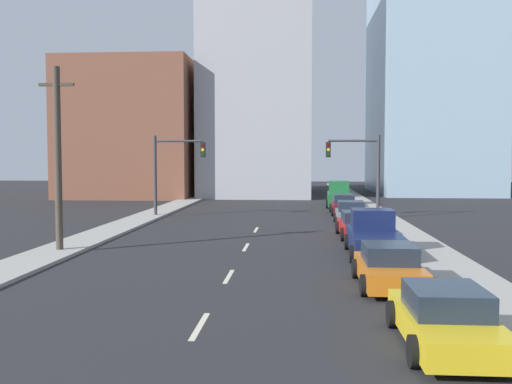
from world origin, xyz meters
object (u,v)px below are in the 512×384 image
Objects in this scene: sedan_gray at (351,214)px; pickup_truck_green at (339,196)px; traffic_signal_left at (170,165)px; sedan_red at (357,225)px; sedan_yellow at (446,319)px; sedan_maroon at (344,205)px; sedan_orange at (389,267)px; traffic_signal_right at (363,165)px; pickup_truck_navy at (374,237)px; utility_pole_left_mid at (58,158)px.

pickup_truck_green is at bearing 90.78° from sedan_gray.
sedan_red is at bearing -38.40° from traffic_signal_left.
sedan_maroon is at bearing 89.84° from sedan_yellow.
sedan_orange is at bearing -90.61° from sedan_maroon.
sedan_orange is at bearing -88.57° from pickup_truck_green.
sedan_yellow is 0.95× the size of sedan_red.
sedan_gray is at bearing -88.43° from pickup_truck_green.
traffic_signal_right is at bearing 0.00° from traffic_signal_left.
sedan_yellow is 12.17m from pickup_truck_navy.
sedan_red is 1.04× the size of sedan_gray.
traffic_signal_left is 16.22m from sedan_red.
traffic_signal_left is at bearing 140.44° from sedan_red.
sedan_yellow is 30.64m from sedan_maroon.
sedan_yellow is at bearing -92.54° from traffic_signal_right.
traffic_signal_left is 1.25× the size of sedan_maroon.
sedan_orange reaches higher than sedan_red.
traffic_signal_right is 15.98m from pickup_truck_navy.
traffic_signal_right is 10.46m from pickup_truck_green.
sedan_red is at bearing -90.45° from sedan_gray.
traffic_signal_left is at bearing -167.08° from sedan_maroon.
sedan_gray is at bearing 40.21° from utility_pole_left_mid.
traffic_signal_left is at bearing 130.10° from pickup_truck_navy.
sedan_maroon is (14.26, 18.71, -3.60)m from utility_pole_left_mid.
sedan_maroon is 0.75× the size of pickup_truck_green.
sedan_gray is at bearing 86.64° from sedan_red.
traffic_signal_right is (13.88, 0.00, 0.00)m from traffic_signal_left.
utility_pole_left_mid is 29.83m from pickup_truck_green.
traffic_signal_left is 13.44m from sedan_maroon.
sedan_red is at bearing -90.92° from sedan_maroon.
pickup_truck_green reaches higher than pickup_truck_navy.
utility_pole_left_mid is 1.92× the size of sedan_orange.
pickup_truck_navy is 0.89× the size of pickup_truck_green.
pickup_truck_navy is at bearing 0.96° from utility_pole_left_mid.
sedan_red is (-1.41, -9.88, -3.15)m from traffic_signal_right.
pickup_truck_navy reaches higher than sedan_yellow.
sedan_maroon is (-1.11, 2.82, -3.11)m from traffic_signal_right.
sedan_gray is at bearing 89.95° from sedan_yellow.
sedan_maroon is (0.13, 30.64, 0.06)m from sedan_yellow.
sedan_yellow is 0.96× the size of sedan_maroon.
sedan_orange is 24.67m from sedan_maroon.
utility_pole_left_mid is at bearing -126.87° from sedan_maroon.
traffic_signal_left reaches higher than pickup_truck_navy.
sedan_maroon is (0.15, 18.47, -0.12)m from pickup_truck_navy.
pickup_truck_navy is 11.76m from sedan_gray.
sedan_maroon is (0.07, 6.72, 0.01)m from sedan_gray.
pickup_truck_navy is 1.18× the size of sedan_red.
sedan_yellow is at bearing -88.38° from sedan_gray.
sedan_maroon is (0.30, 12.71, 0.04)m from sedan_red.
traffic_signal_left is 0.71× the size of utility_pole_left_mid.
pickup_truck_navy is 1.23× the size of sedan_gray.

